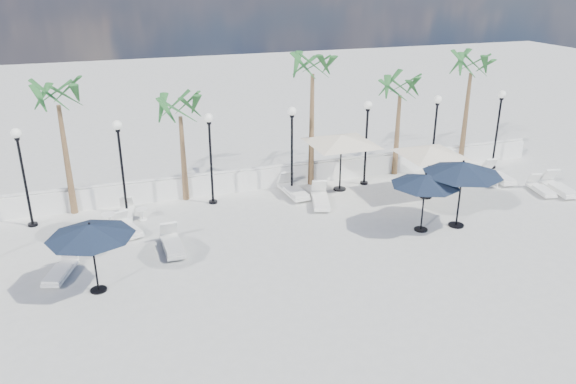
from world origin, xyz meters
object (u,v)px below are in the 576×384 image
object	(u,v)px
lounger_4	(293,190)
lounger_8	(559,187)
lounger_3	(172,244)
parasol_cream_sq_b	(430,147)
lounger_5	(321,199)
lounger_2	(126,213)
parasol_navy_mid	(463,168)
lounger_1	(128,227)
lounger_7	(541,188)
parasol_navy_left	(90,231)
parasol_navy_right	(425,180)
lounger_0	(61,270)
parasol_cream_sq_a	(342,135)
lounger_6	(498,175)

from	to	relation	value
lounger_4	lounger_8	distance (m)	11.67
lounger_3	lounger_4	bearing A→B (deg)	30.39
lounger_4	parasol_cream_sq_b	bearing A→B (deg)	-25.34
lounger_8	lounger_3	bearing A→B (deg)	-169.19
lounger_5	lounger_2	bearing A→B (deg)	-171.54
parasol_navy_mid	lounger_1	bearing A→B (deg)	163.89
lounger_3	lounger_7	xyz separation A→B (m)	(16.06, 0.25, -0.03)
lounger_3	parasol_navy_left	bearing A→B (deg)	-143.42
lounger_4	parasol_navy_right	size ratio (longest dim) A/B	0.85
lounger_1	lounger_3	distance (m)	2.39
lounger_5	parasol_navy_right	xyz separation A→B (m)	(2.65, -3.51, 1.75)
lounger_0	lounger_5	size ratio (longest dim) A/B	0.87
lounger_5	lounger_8	world-z (taller)	lounger_8
lounger_8	parasol_navy_mid	size ratio (longest dim) A/B	0.73
lounger_4	lounger_5	world-z (taller)	lounger_4
lounger_2	lounger_8	distance (m)	18.48
lounger_4	parasol_cream_sq_b	world-z (taller)	parasol_cream_sq_b
parasol_navy_left	parasol_cream_sq_a	distance (m)	11.73
lounger_3	parasol_cream_sq_a	world-z (taller)	parasol_cream_sq_a
lounger_5	lounger_8	distance (m)	10.63
lounger_0	lounger_3	world-z (taller)	lounger_3
lounger_0	lounger_3	xyz separation A→B (m)	(3.62, 0.66, 0.02)
parasol_navy_mid	lounger_3	bearing A→B (deg)	172.06
lounger_2	parasol_navy_mid	bearing A→B (deg)	-13.95
lounger_1	lounger_8	xyz separation A→B (m)	(18.19, -1.95, 0.05)
lounger_6	parasol_cream_sq_a	bearing A→B (deg)	174.42
lounger_7	parasol_cream_sq_a	xyz separation A→B (m)	(-8.19, 3.22, 2.29)
lounger_1	parasol_cream_sq_a	bearing A→B (deg)	-9.63
lounger_3	lounger_0	bearing A→B (deg)	-170.83
lounger_7	parasol_cream_sq_b	xyz separation A→B (m)	(-5.05, 1.19, 2.06)
lounger_7	lounger_8	world-z (taller)	lounger_8
lounger_1	parasol_navy_right	size ratio (longest dim) A/B	0.69
parasol_navy_right	parasol_cream_sq_a	distance (m)	5.01
lounger_7	lounger_5	bearing A→B (deg)	-179.44
lounger_4	parasol_navy_left	distance (m)	10.00
lounger_7	lounger_2	bearing A→B (deg)	-178.34
lounger_8	parasol_cream_sq_b	distance (m)	6.32
lounger_6	parasol_cream_sq_b	bearing A→B (deg)	-165.93
lounger_5	parasol_cream_sq_a	bearing A→B (deg)	59.50
lounger_3	lounger_4	size ratio (longest dim) A/B	0.90
lounger_0	lounger_7	size ratio (longest dim) A/B	1.04
lounger_1	lounger_7	bearing A→B (deg)	-24.50
lounger_1	lounger_2	size ratio (longest dim) A/B	0.99
parasol_navy_right	lounger_0	bearing A→B (deg)	176.81
parasol_navy_mid	parasol_navy_right	distance (m)	1.52
parasol_navy_mid	parasol_cream_sq_a	distance (m)	5.63
parasol_navy_left	lounger_3	bearing A→B (deg)	37.76
lounger_1	parasol_navy_mid	bearing A→B (deg)	-34.99
lounger_5	lounger_8	size ratio (longest dim) A/B	0.99
lounger_6	parasol_cream_sq_a	xyz separation A→B (m)	(-7.41, 1.31, 2.25)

